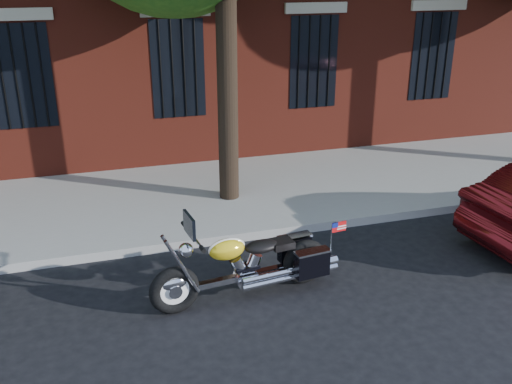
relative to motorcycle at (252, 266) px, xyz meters
name	(u,v)px	position (x,y,z in m)	size (l,w,h in m)	color
ground	(246,284)	(0.00, 0.29, -0.45)	(120.00, 120.00, 0.00)	black
curb	(223,238)	(0.00, 1.67, -0.38)	(40.00, 0.16, 0.15)	gray
sidewalk	(200,196)	(0.00, 3.55, -0.38)	(40.00, 3.60, 0.15)	gray
motorcycle	(252,266)	(0.00, 0.00, 0.00)	(2.68, 0.93, 1.34)	black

